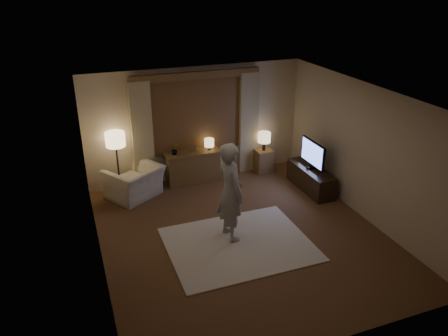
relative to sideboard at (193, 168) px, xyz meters
name	(u,v)px	position (x,y,z in m)	size (l,w,h in m)	color
room	(233,159)	(0.18, -2.00, 0.98)	(5.04, 5.54, 2.64)	brown
rug	(239,244)	(0.01, -2.75, -0.34)	(2.50, 2.00, 0.02)	#EAE1C5
sideboard	(193,168)	(0.00, 0.00, 0.00)	(1.20, 0.40, 0.70)	brown
picture_frame	(192,149)	(0.00, 0.00, 0.45)	(0.16, 0.02, 0.20)	brown
plant	(175,150)	(-0.40, 0.00, 0.50)	(0.17, 0.13, 0.30)	#999999
table_lamp_sideboard	(209,143)	(0.40, 0.00, 0.55)	(0.22, 0.22, 0.30)	black
floor_lamp	(116,143)	(-1.66, 0.00, 0.83)	(0.41, 0.41, 1.41)	black
armchair	(135,183)	(-1.39, -0.29, -0.01)	(1.05, 0.92, 0.69)	beige
side_table	(263,161)	(1.76, -0.05, -0.07)	(0.40, 0.40, 0.56)	brown
table_lamp_side	(264,138)	(1.76, -0.05, 0.52)	(0.30, 0.30, 0.44)	black
tv_stand	(311,179)	(2.33, -1.28, -0.10)	(0.45, 1.40, 0.50)	black
tv	(313,154)	(2.33, -1.28, 0.50)	(0.21, 0.88, 0.64)	black
person	(230,192)	(-0.04, -2.46, 0.58)	(0.66, 0.44, 1.82)	#B7B2A9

